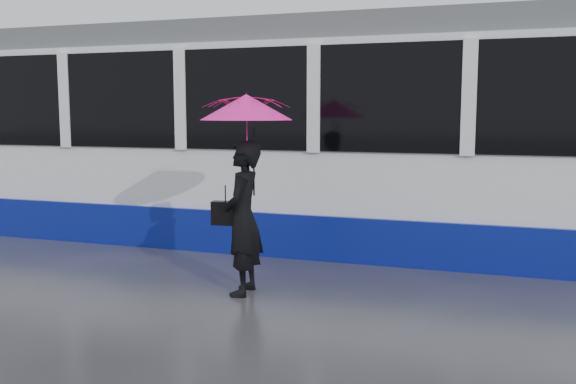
% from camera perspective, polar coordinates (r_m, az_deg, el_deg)
% --- Properties ---
extents(ground, '(90.00, 90.00, 0.00)m').
position_cam_1_polar(ground, '(7.70, -0.42, -8.10)').
color(ground, '#28282C').
rests_on(ground, ground).
extents(rails, '(34.00, 1.51, 0.02)m').
position_cam_1_polar(rails, '(10.03, 4.37, -4.47)').
color(rails, '#3F3D38').
rests_on(rails, ground).
extents(tram, '(26.00, 2.56, 3.35)m').
position_cam_1_polar(tram, '(10.32, -3.73, 4.97)').
color(tram, white).
rests_on(tram, ground).
extents(woman, '(0.49, 0.68, 1.72)m').
position_cam_1_polar(woman, '(7.11, -4.02, -2.32)').
color(woman, black).
rests_on(woman, ground).
extents(umbrella, '(1.13, 1.13, 1.16)m').
position_cam_1_polar(umbrella, '(7.00, -3.72, 5.94)').
color(umbrella, '#DA1246').
rests_on(umbrella, ground).
extents(handbag, '(0.32, 0.17, 0.45)m').
position_cam_1_polar(handbag, '(7.21, -5.57, -1.87)').
color(handbag, black).
rests_on(handbag, ground).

